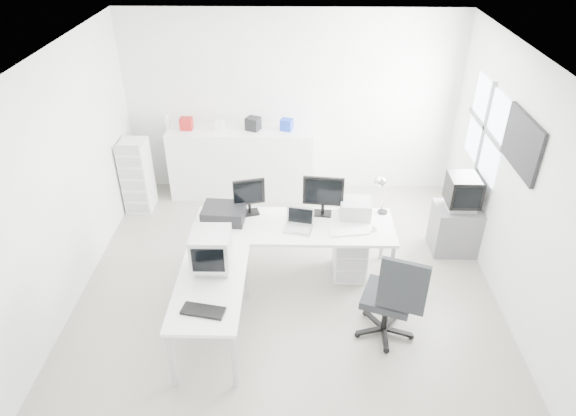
{
  "coord_description": "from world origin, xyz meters",
  "views": [
    {
      "loc": [
        0.1,
        -4.88,
        4.19
      ],
      "look_at": [
        0.0,
        0.2,
        1.0
      ],
      "focal_mm": 32.0,
      "sensor_mm": 36.0,
      "label": 1
    }
  ],
  "objects_px": {
    "drawer_pedestal": "(350,253)",
    "crt_tv": "(463,193)",
    "side_desk": "(212,311)",
    "main_desk": "(294,250)",
    "office_chair": "(388,293)",
    "lcd_monitor_large": "(323,196)",
    "laptop": "(298,222)",
    "lcd_monitor_small": "(249,196)",
    "sideboard": "(242,162)",
    "laser_printer": "(355,208)",
    "tv_cabinet": "(455,229)",
    "inkjet_printer": "(224,213)",
    "crt_monitor": "(211,251)",
    "filing_cabinet": "(137,176)"
  },
  "relations": [
    {
      "from": "main_desk",
      "to": "filing_cabinet",
      "type": "bearing_deg",
      "value": 146.27
    },
    {
      "from": "crt_tv",
      "to": "lcd_monitor_large",
      "type": "bearing_deg",
      "value": -169.59
    },
    {
      "from": "inkjet_printer",
      "to": "office_chair",
      "type": "bearing_deg",
      "value": -26.47
    },
    {
      "from": "drawer_pedestal",
      "to": "inkjet_printer",
      "type": "distance_m",
      "value": 1.64
    },
    {
      "from": "tv_cabinet",
      "to": "main_desk",
      "type": "bearing_deg",
      "value": -164.89
    },
    {
      "from": "side_desk",
      "to": "lcd_monitor_small",
      "type": "relative_size",
      "value": 2.88
    },
    {
      "from": "laptop",
      "to": "sideboard",
      "type": "xyz_separation_m",
      "value": [
        -0.88,
        2.12,
        -0.31
      ]
    },
    {
      "from": "laptop",
      "to": "laser_printer",
      "type": "bearing_deg",
      "value": 36.53
    },
    {
      "from": "main_desk",
      "to": "tv_cabinet",
      "type": "bearing_deg",
      "value": 15.11
    },
    {
      "from": "drawer_pedestal",
      "to": "filing_cabinet",
      "type": "height_order",
      "value": "filing_cabinet"
    },
    {
      "from": "main_desk",
      "to": "office_chair",
      "type": "height_order",
      "value": "office_chair"
    },
    {
      "from": "drawer_pedestal",
      "to": "laptop",
      "type": "xyz_separation_m",
      "value": [
        -0.65,
        -0.15,
        0.56
      ]
    },
    {
      "from": "laser_printer",
      "to": "lcd_monitor_large",
      "type": "bearing_deg",
      "value": 178.63
    },
    {
      "from": "sideboard",
      "to": "drawer_pedestal",
      "type": "bearing_deg",
      "value": -52.15
    },
    {
      "from": "main_desk",
      "to": "sideboard",
      "type": "xyz_separation_m",
      "value": [
        -0.83,
        2.02,
        0.17
      ]
    },
    {
      "from": "laptop",
      "to": "crt_tv",
      "type": "xyz_separation_m",
      "value": [
        2.1,
        0.68,
        0.02
      ]
    },
    {
      "from": "lcd_monitor_small",
      "to": "side_desk",
      "type": "bearing_deg",
      "value": -117.99
    },
    {
      "from": "tv_cabinet",
      "to": "crt_tv",
      "type": "xyz_separation_m",
      "value": [
        0.0,
        0.0,
        0.55
      ]
    },
    {
      "from": "lcd_monitor_small",
      "to": "filing_cabinet",
      "type": "bearing_deg",
      "value": 128.31
    },
    {
      "from": "lcd_monitor_small",
      "to": "filing_cabinet",
      "type": "height_order",
      "value": "lcd_monitor_small"
    },
    {
      "from": "lcd_monitor_large",
      "to": "sideboard",
      "type": "distance_m",
      "value": 2.18
    },
    {
      "from": "drawer_pedestal",
      "to": "tv_cabinet",
      "type": "bearing_deg",
      "value": 20.11
    },
    {
      "from": "laser_printer",
      "to": "filing_cabinet",
      "type": "xyz_separation_m",
      "value": [
        -3.1,
        1.35,
        -0.31
      ]
    },
    {
      "from": "lcd_monitor_large",
      "to": "laser_printer",
      "type": "relative_size",
      "value": 1.39
    },
    {
      "from": "main_desk",
      "to": "office_chair",
      "type": "xyz_separation_m",
      "value": [
        1.01,
        -0.99,
        0.19
      ]
    },
    {
      "from": "laptop",
      "to": "filing_cabinet",
      "type": "height_order",
      "value": "filing_cabinet"
    },
    {
      "from": "lcd_monitor_small",
      "to": "filing_cabinet",
      "type": "distance_m",
      "value": 2.28
    },
    {
      "from": "lcd_monitor_small",
      "to": "tv_cabinet",
      "type": "distance_m",
      "value": 2.8
    },
    {
      "from": "office_chair",
      "to": "inkjet_printer",
      "type": "bearing_deg",
      "value": 169.51
    },
    {
      "from": "lcd_monitor_large",
      "to": "office_chair",
      "type": "bearing_deg",
      "value": -55.92
    },
    {
      "from": "side_desk",
      "to": "crt_tv",
      "type": "bearing_deg",
      "value": 29.26
    },
    {
      "from": "main_desk",
      "to": "lcd_monitor_large",
      "type": "bearing_deg",
      "value": 35.54
    },
    {
      "from": "office_chair",
      "to": "lcd_monitor_small",
      "type": "bearing_deg",
      "value": 161.38
    },
    {
      "from": "main_desk",
      "to": "tv_cabinet",
      "type": "distance_m",
      "value": 2.23
    },
    {
      "from": "lcd_monitor_small",
      "to": "tv_cabinet",
      "type": "bearing_deg",
      "value": -8.48
    },
    {
      "from": "inkjet_printer",
      "to": "crt_tv",
      "type": "height_order",
      "value": "crt_tv"
    },
    {
      "from": "office_chair",
      "to": "filing_cabinet",
      "type": "xyz_separation_m",
      "value": [
        -3.36,
        2.56,
        -0.03
      ]
    },
    {
      "from": "inkjet_printer",
      "to": "office_chair",
      "type": "xyz_separation_m",
      "value": [
        1.86,
        -1.09,
        -0.27
      ]
    },
    {
      "from": "laser_printer",
      "to": "office_chair",
      "type": "relative_size",
      "value": 0.33
    },
    {
      "from": "lcd_monitor_small",
      "to": "tv_cabinet",
      "type": "relative_size",
      "value": 0.74
    },
    {
      "from": "inkjet_printer",
      "to": "crt_monitor",
      "type": "distance_m",
      "value": 0.96
    },
    {
      "from": "drawer_pedestal",
      "to": "crt_tv",
      "type": "distance_m",
      "value": 1.65
    },
    {
      "from": "main_desk",
      "to": "sideboard",
      "type": "distance_m",
      "value": 2.19
    },
    {
      "from": "crt_monitor",
      "to": "crt_tv",
      "type": "distance_m",
      "value": 3.32
    },
    {
      "from": "crt_monitor",
      "to": "tv_cabinet",
      "type": "relative_size",
      "value": 0.73
    },
    {
      "from": "crt_tv",
      "to": "office_chair",
      "type": "bearing_deg",
      "value": -126.14
    },
    {
      "from": "main_desk",
      "to": "lcd_monitor_large",
      "type": "distance_m",
      "value": 0.77
    },
    {
      "from": "inkjet_printer",
      "to": "filing_cabinet",
      "type": "height_order",
      "value": "filing_cabinet"
    },
    {
      "from": "drawer_pedestal",
      "to": "inkjet_printer",
      "type": "bearing_deg",
      "value": 178.15
    },
    {
      "from": "crt_monitor",
      "to": "filing_cabinet",
      "type": "distance_m",
      "value": 2.88
    }
  ]
}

